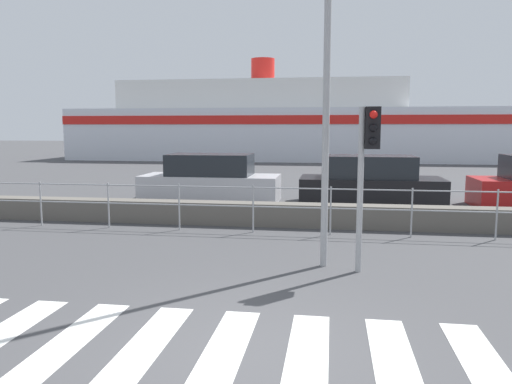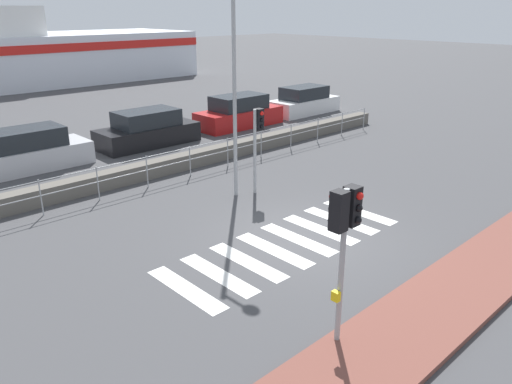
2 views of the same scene
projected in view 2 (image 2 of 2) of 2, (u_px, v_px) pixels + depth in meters
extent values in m
plane|color=#424244|center=(304.00, 237.00, 13.23)|extent=(160.00, 160.00, 0.00)
cube|color=brown|center=(451.00, 295.00, 10.41)|extent=(24.00, 1.80, 0.12)
cube|color=silver|center=(186.00, 289.00, 10.76)|extent=(0.45, 2.40, 0.01)
cube|color=silver|center=(218.00, 275.00, 11.34)|extent=(0.45, 2.40, 0.01)
cube|color=silver|center=(247.00, 262.00, 11.92)|extent=(0.45, 2.40, 0.01)
cube|color=silver|center=(274.00, 250.00, 12.50)|extent=(0.45, 2.40, 0.01)
cube|color=silver|center=(298.00, 239.00, 13.08)|extent=(0.45, 2.40, 0.01)
cube|color=silver|center=(320.00, 229.00, 13.66)|extent=(0.45, 2.40, 0.01)
cube|color=silver|center=(340.00, 220.00, 14.24)|extent=(0.45, 2.40, 0.01)
cube|color=silver|center=(359.00, 212.00, 14.82)|extent=(0.45, 2.40, 0.01)
cube|color=#605B54|center=(156.00, 168.00, 17.96)|extent=(25.60, 0.55, 0.56)
cylinder|color=#9EA0A3|center=(168.00, 152.00, 17.10)|extent=(23.04, 0.03, 0.03)
cylinder|color=#9EA0A3|center=(169.00, 165.00, 17.25)|extent=(23.04, 0.03, 0.03)
cylinder|color=#9EA0A3|center=(41.00, 198.00, 14.42)|extent=(0.04, 0.04, 1.10)
cylinder|color=#9EA0A3|center=(98.00, 184.00, 15.56)|extent=(0.04, 0.04, 1.10)
cylinder|color=#9EA0A3|center=(147.00, 172.00, 16.70)|extent=(0.04, 0.04, 1.10)
cylinder|color=#9EA0A3|center=(190.00, 161.00, 17.84)|extent=(0.04, 0.04, 1.10)
cylinder|color=#9EA0A3|center=(228.00, 152.00, 18.99)|extent=(0.04, 0.04, 1.10)
cylinder|color=#9EA0A3|center=(261.00, 144.00, 20.13)|extent=(0.04, 0.04, 1.10)
cylinder|color=#9EA0A3|center=(291.00, 136.00, 21.27)|extent=(0.04, 0.04, 1.10)
cylinder|color=#9EA0A3|center=(318.00, 130.00, 22.41)|extent=(0.04, 0.04, 1.10)
cylinder|color=#9EA0A3|center=(342.00, 124.00, 23.56)|extent=(0.04, 0.04, 1.10)
cylinder|color=#9EA0A3|center=(364.00, 119.00, 24.70)|extent=(0.04, 0.04, 1.10)
cylinder|color=#9EA0A3|center=(341.00, 271.00, 8.48)|extent=(0.10, 0.10, 2.99)
cube|color=black|center=(339.00, 211.00, 7.97)|extent=(0.24, 0.24, 0.68)
sphere|color=red|center=(333.00, 197.00, 7.99)|extent=(0.13, 0.13, 0.13)
sphere|color=black|center=(332.00, 209.00, 8.07)|extent=(0.13, 0.13, 0.13)
sphere|color=black|center=(331.00, 221.00, 8.14)|extent=(0.13, 0.13, 0.13)
cube|color=black|center=(352.00, 206.00, 8.19)|extent=(0.24, 0.24, 0.68)
sphere|color=red|center=(360.00, 196.00, 8.02)|extent=(0.13, 0.13, 0.13)
sphere|color=black|center=(359.00, 208.00, 8.10)|extent=(0.13, 0.13, 0.13)
sphere|color=black|center=(358.00, 220.00, 8.17)|extent=(0.13, 0.13, 0.13)
cube|color=yellow|center=(336.00, 296.00, 8.57)|extent=(0.10, 0.14, 0.18)
cylinder|color=#9EA0A3|center=(255.00, 152.00, 15.90)|extent=(0.10, 0.10, 2.75)
cube|color=black|center=(259.00, 119.00, 15.65)|extent=(0.24, 0.24, 0.68)
sphere|color=red|center=(262.00, 113.00, 15.49)|extent=(0.13, 0.13, 0.13)
sphere|color=black|center=(262.00, 120.00, 15.56)|extent=(0.13, 0.13, 0.13)
sphere|color=black|center=(262.00, 127.00, 15.63)|extent=(0.13, 0.13, 0.13)
cylinder|color=#9EA0A3|center=(234.00, 87.00, 14.99)|extent=(0.12, 0.12, 6.95)
cube|color=#BCBCC1|center=(27.00, 158.00, 18.60)|extent=(4.54, 1.77, 0.85)
cube|color=#1E2328|center=(24.00, 138.00, 18.33)|extent=(2.72, 1.55, 0.70)
cube|color=black|center=(148.00, 135.00, 21.96)|extent=(4.43, 1.85, 0.85)
cube|color=#1E2328|center=(147.00, 118.00, 21.69)|extent=(2.66, 1.63, 0.69)
cube|color=#B21919|center=(239.00, 118.00, 25.42)|extent=(4.59, 1.82, 0.88)
cube|color=#1E2328|center=(239.00, 102.00, 25.15)|extent=(2.76, 1.60, 0.72)
cube|color=silver|center=(304.00, 106.00, 28.64)|extent=(4.38, 1.80, 0.84)
cube|color=#1E2328|center=(304.00, 92.00, 28.37)|extent=(2.63, 1.58, 0.69)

